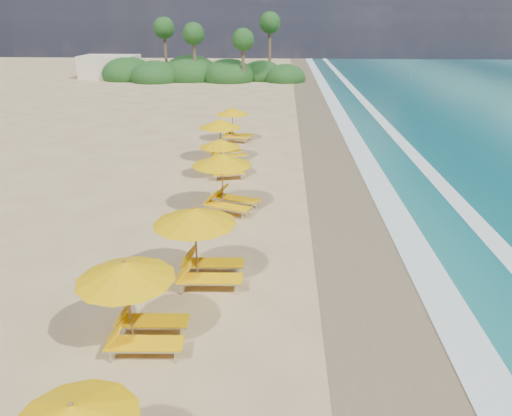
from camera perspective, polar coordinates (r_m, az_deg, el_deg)
ground at (r=17.13m, az=-0.00°, el=-3.72°), size 160.00×160.00×0.00m
wet_sand at (r=17.39m, az=13.31°, el=-3.94°), size 4.00×160.00×0.01m
surf_foam at (r=18.06m, az=21.80°, el=-3.91°), size 4.00×160.00×0.01m
station_2 at (r=11.65m, az=-14.24°, el=-10.49°), size 2.59×2.41×2.34m
station_3 at (r=13.93m, az=-6.49°, el=-3.90°), size 2.74×2.55×2.47m
station_4 at (r=19.18m, az=-3.57°, el=3.56°), size 3.17×3.12×2.47m
station_5 at (r=23.39m, az=-3.97°, el=6.32°), size 2.53×2.45×2.02m
station_6 at (r=26.32m, az=-3.90°, el=8.55°), size 3.10×3.07×2.39m
station_7 at (r=30.65m, az=-2.54°, el=10.30°), size 2.71×2.61×2.19m
treeline at (r=62.21m, az=-7.00°, el=15.91°), size 25.80×8.80×9.74m
beach_building at (r=67.68m, az=-17.15°, el=15.97°), size 7.00×5.00×2.80m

